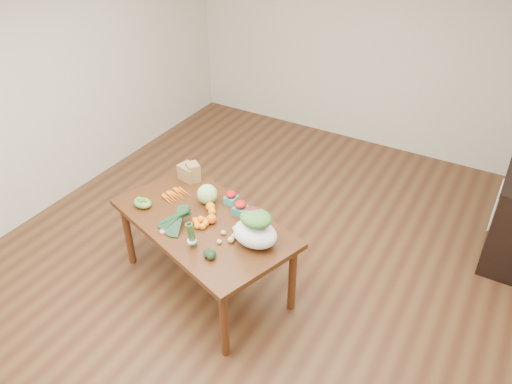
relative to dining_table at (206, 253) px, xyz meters
The scene contains 24 objects.
floor 0.62m from the dining_table, 64.94° to the left, with size 6.00×6.00×0.00m, color brown.
room_walls 1.09m from the dining_table, 64.94° to the left, with size 5.02×6.02×2.70m.
dining_table is the anchor object (origin of this frame).
dish_towel 2.85m from the dining_table, 40.37° to the left, with size 0.02×0.28×0.45m, color white.
paper_bag 0.83m from the dining_table, 136.02° to the left, with size 0.26×0.21×0.18m, color olive, non-canonical shape.
cabbage 0.54m from the dining_table, 115.81° to the left, with size 0.18×0.18×0.18m, color #A2C873.
strawberry_basket_a 0.55m from the dining_table, 78.71° to the left, with size 0.10×0.10×0.10m, color red, non-canonical shape.
strawberry_basket_b 0.54m from the dining_table, 47.25° to the left, with size 0.11×0.11×0.10m, color red, non-canonical shape.
orange_a 0.44m from the dining_table, 98.79° to the left, with size 0.08×0.08×0.08m, color #F6A10F.
orange_b 0.42m from the dining_table, 77.93° to the left, with size 0.07×0.07×0.07m, color orange.
orange_c 0.43m from the dining_table, ahead, with size 0.09×0.09×0.09m, color #F4570E.
mandarin_cluster 0.43m from the dining_table, 70.48° to the right, with size 0.18×0.18×0.09m, color #FFA20F, non-canonical shape.
carrots 0.60m from the dining_table, 158.05° to the left, with size 0.22×0.24×0.03m, color #E74A13, non-canonical shape.
snap_pea_bag 0.73m from the dining_table, behind, with size 0.18×0.13×0.08m, color #4F9532.
kale_bunch 0.53m from the dining_table, 127.46° to the right, with size 0.32×0.40×0.16m, color black, non-canonical shape.
asparagus_bundle 0.61m from the dining_table, 68.83° to the right, with size 0.08×0.08×0.25m, color #4E7736, non-canonical shape.
potato_a 0.48m from the dining_table, 15.12° to the right, with size 0.05×0.04×0.04m, color tan.
potato_b 0.52m from the dining_table, 32.20° to the right, with size 0.05×0.04×0.04m, color tan.
potato_c 0.54m from the dining_table, 10.78° to the right, with size 0.05×0.05×0.05m, color #DCB17F.
potato_d 0.51m from the dining_table, ahead, with size 0.05×0.05×0.04m, color #DCC77F.
potato_e 0.56m from the dining_table, 18.68° to the right, with size 0.06×0.05×0.05m, color tan.
avocado_a 0.62m from the dining_table, 50.14° to the right, with size 0.07×0.10×0.07m, color black.
avocado_b 0.64m from the dining_table, 47.07° to the right, with size 0.07×0.10×0.07m, color black.
salad_bag 0.75m from the dining_table, ahead, with size 0.38×0.28×0.29m, color white, non-canonical shape.
Camera 1 is at (1.90, -3.17, 3.40)m, focal length 35.00 mm.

